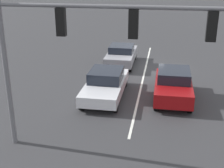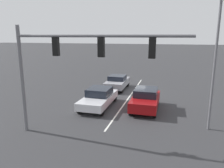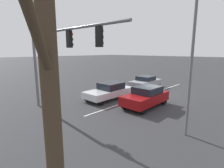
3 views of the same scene
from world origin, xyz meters
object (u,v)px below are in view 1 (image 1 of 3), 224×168
Objects in this scene: car_maroon_leftlane_front at (173,85)px; traffic_signal_gantry at (84,38)px; car_gray_midlane_second at (121,55)px; car_silver_midlane_front at (106,84)px.

traffic_signal_gantry reaches higher than car_maroon_leftlane_front.
traffic_signal_gantry is at bearing 59.32° from car_maroon_leftlane_front.
car_maroon_leftlane_front is 6.67m from car_gray_midlane_second.
car_maroon_leftlane_front reaches higher than car_silver_midlane_front.
car_gray_midlane_second is 0.46× the size of traffic_signal_gantry.
car_maroon_leftlane_front is (-3.60, -0.30, 0.06)m from car_silver_midlane_front.
car_silver_midlane_front is at bearing 4.77° from car_maroon_leftlane_front.
traffic_signal_gantry reaches higher than car_silver_midlane_front.
car_silver_midlane_front reaches higher than car_gray_midlane_second.
traffic_signal_gantry is at bearing 93.10° from car_silver_midlane_front.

